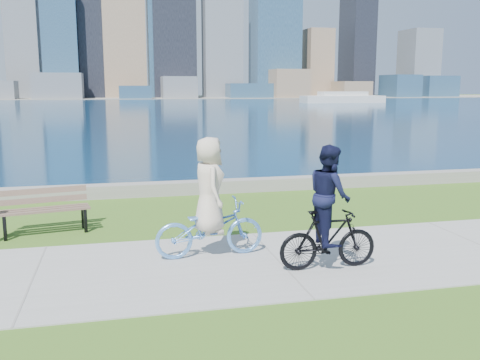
% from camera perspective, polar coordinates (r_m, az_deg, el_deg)
% --- Properties ---
extents(ground, '(320.00, 320.00, 0.00)m').
position_cam_1_polar(ground, '(9.35, 4.08, -8.67)').
color(ground, '#365D18').
rests_on(ground, ground).
extents(concrete_path, '(80.00, 3.50, 0.02)m').
position_cam_1_polar(concrete_path, '(9.34, 4.08, -8.61)').
color(concrete_path, gray).
rests_on(concrete_path, ground).
extents(seawall, '(90.00, 0.50, 0.35)m').
position_cam_1_polar(seawall, '(15.15, -2.83, -0.70)').
color(seawall, gray).
rests_on(seawall, ground).
extents(bay_water, '(320.00, 131.00, 0.01)m').
position_cam_1_polar(bay_water, '(80.55, -11.31, 7.70)').
color(bay_water, '#0B2B4A').
rests_on(bay_water, ground).
extents(far_shore, '(320.00, 30.00, 0.12)m').
position_cam_1_polar(far_shore, '(138.51, -12.13, 8.58)').
color(far_shore, gray).
rests_on(far_shore, ground).
extents(ferry_far, '(14.69, 4.20, 1.99)m').
position_cam_1_polar(ferry_far, '(97.78, 10.88, 8.57)').
color(ferry_far, silver).
rests_on(ferry_far, ground).
extents(park_bench, '(1.83, 0.91, 0.91)m').
position_cam_1_polar(park_bench, '(11.65, -20.15, -2.68)').
color(park_bench, black).
rests_on(park_bench, ground).
extents(cyclist_woman, '(0.78, 1.96, 2.11)m').
position_cam_1_polar(cyclist_woman, '(9.36, -3.28, -3.51)').
color(cyclist_woman, '#62A1EF').
rests_on(cyclist_woman, ground).
extents(cyclist_man, '(0.61, 1.65, 2.05)m').
position_cam_1_polar(cyclist_man, '(8.80, 9.45, -3.96)').
color(cyclist_man, black).
rests_on(cyclist_man, ground).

